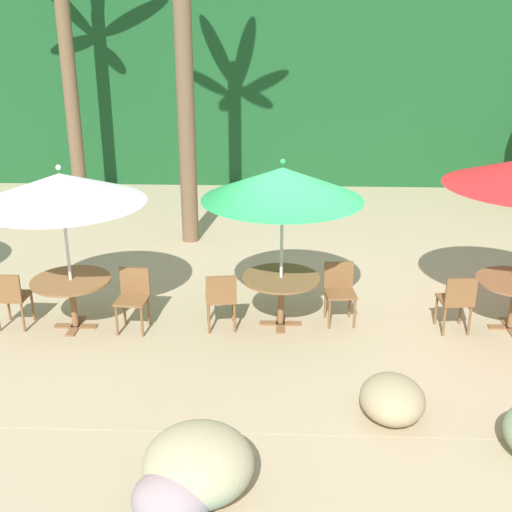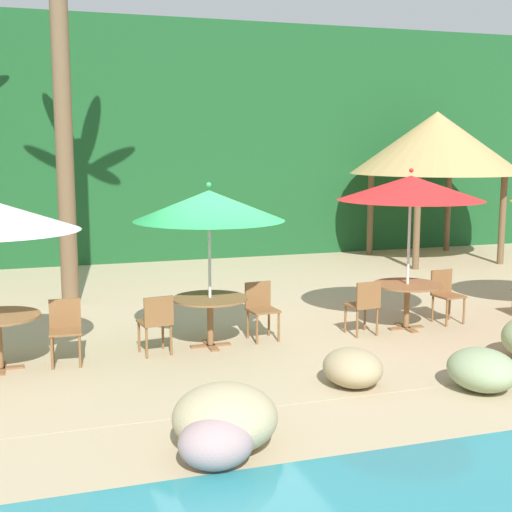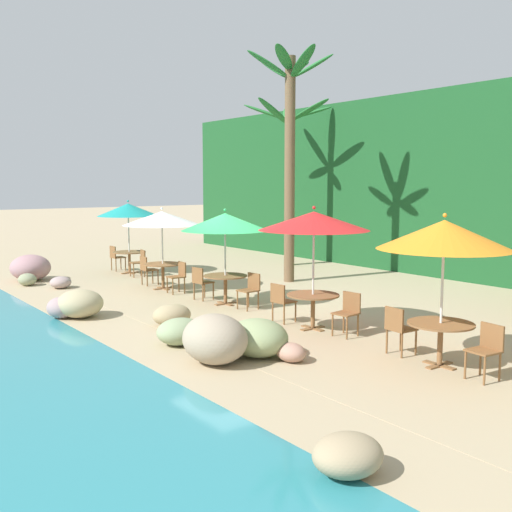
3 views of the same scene
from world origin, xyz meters
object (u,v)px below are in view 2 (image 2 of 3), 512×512
at_px(chair_green_seaward, 261,306).
at_px(chair_red_inland, 365,303).
at_px(chair_white_seaward, 65,326).
at_px(dining_table_red, 407,291).
at_px(chair_green_inland, 156,320).
at_px(umbrella_green, 209,206).
at_px(palapa_hut, 436,143).
at_px(umbrella_red, 411,188).
at_px(palm_tree_second, 61,56).
at_px(dining_table_green, 210,306).
at_px(chair_red_seaward, 445,292).

bearing_deg(chair_green_seaward, chair_red_inland, -11.99).
height_order(chair_white_seaward, dining_table_red, chair_white_seaward).
distance_m(chair_green_inland, dining_table_red, 4.09).
xyz_separation_m(umbrella_green, chair_green_inland, (-0.83, -0.21, -1.57)).
relative_size(chair_white_seaward, chair_green_inland, 1.00).
relative_size(chair_green_inland, palapa_hut, 0.20).
xyz_separation_m(chair_green_seaward, palapa_hut, (6.62, 5.85, 2.45)).
bearing_deg(umbrella_red, chair_green_seaward, 176.07).
relative_size(umbrella_green, palm_tree_second, 0.35).
distance_m(chair_white_seaward, chair_green_inland, 1.23).
bearing_deg(umbrella_red, dining_table_green, -179.90).
height_order(palm_tree_second, palapa_hut, palm_tree_second).
height_order(umbrella_red, chair_red_seaward, umbrella_red).
bearing_deg(chair_white_seaward, dining_table_red, 1.87).
relative_size(chair_white_seaward, chair_red_seaward, 1.00).
xyz_separation_m(umbrella_green, palapa_hut, (7.46, 6.02, 0.88)).
bearing_deg(chair_green_inland, umbrella_red, 3.02).
bearing_deg(palapa_hut, dining_table_red, -124.96).
relative_size(chair_white_seaward, umbrella_red, 0.34).
bearing_deg(umbrella_red, palm_tree_second, 144.68).
xyz_separation_m(dining_table_green, umbrella_red, (3.26, 0.01, 1.65)).
bearing_deg(chair_red_seaward, palapa_hut, 59.91).
relative_size(chair_white_seaward, palm_tree_second, 0.13).
relative_size(chair_green_inland, umbrella_red, 0.34).
bearing_deg(umbrella_green, chair_green_inland, -165.76).
bearing_deg(dining_table_red, chair_white_seaward, -178.13).
distance_m(chair_white_seaward, chair_red_seaward, 6.16).
distance_m(chair_green_seaward, umbrella_red, 2.99).
relative_size(chair_green_seaward, chair_green_inland, 1.00).
distance_m(dining_table_red, palm_tree_second, 7.27).
relative_size(dining_table_green, chair_red_inland, 1.26).
distance_m(umbrella_green, umbrella_red, 3.26).
relative_size(chair_green_seaward, palm_tree_second, 0.13).
height_order(dining_table_green, palapa_hut, palapa_hut).
height_order(umbrella_red, chair_red_inland, umbrella_red).
relative_size(chair_red_seaward, palapa_hut, 0.20).
xyz_separation_m(chair_white_seaward, palm_tree_second, (0.30, 3.73, 3.98)).
distance_m(dining_table_green, chair_red_inland, 2.43).
distance_m(chair_green_seaward, dining_table_red, 2.43).
relative_size(chair_green_inland, chair_red_seaward, 1.00).
height_order(chair_white_seaward, palapa_hut, palapa_hut).
height_order(dining_table_red, chair_red_inland, chair_red_inland).
distance_m(dining_table_green, chair_green_inland, 0.86).
bearing_deg(dining_table_red, umbrella_green, -179.90).
xyz_separation_m(chair_white_seaward, umbrella_green, (2.06, 0.17, 1.57)).
bearing_deg(chair_green_inland, chair_red_seaward, 4.78).
bearing_deg(umbrella_green, palapa_hut, 38.89).
xyz_separation_m(umbrella_red, dining_table_red, (0.00, 0.00, -1.65)).
bearing_deg(dining_table_green, chair_red_inland, -3.88).
height_order(chair_red_inland, palm_tree_second, palm_tree_second).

